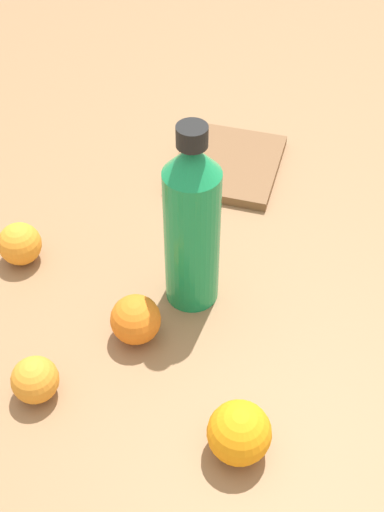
% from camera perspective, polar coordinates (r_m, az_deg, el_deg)
% --- Properties ---
extents(ground_plane, '(2.40, 2.40, 0.00)m').
position_cam_1_polar(ground_plane, '(1.05, 2.44, -1.45)').
color(ground_plane, olive).
extents(water_bottle, '(0.08, 0.08, 0.30)m').
position_cam_1_polar(water_bottle, '(0.92, -0.00, 2.66)').
color(water_bottle, '#198C4C').
rests_on(water_bottle, ground_plane).
extents(orange_0, '(0.06, 0.06, 0.06)m').
position_cam_1_polar(orange_0, '(0.91, -13.21, -10.21)').
color(orange_0, orange).
rests_on(orange_0, ground_plane).
extents(orange_1, '(0.08, 0.08, 0.08)m').
position_cam_1_polar(orange_1, '(0.84, 4.04, -14.77)').
color(orange_1, orange).
rests_on(orange_1, ground_plane).
extents(orange_2, '(0.07, 0.07, 0.07)m').
position_cam_1_polar(orange_2, '(1.08, -14.44, 1.01)').
color(orange_2, orange).
rests_on(orange_2, ground_plane).
extents(orange_3, '(0.07, 0.07, 0.07)m').
position_cam_1_polar(orange_3, '(0.94, -4.82, -5.40)').
color(orange_3, orange).
rests_on(orange_3, ground_plane).
extents(cutting_board, '(0.26, 0.25, 0.02)m').
position_cam_1_polar(cutting_board, '(1.24, 3.02, 7.84)').
color(cutting_board, brown).
rests_on(cutting_board, ground_plane).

